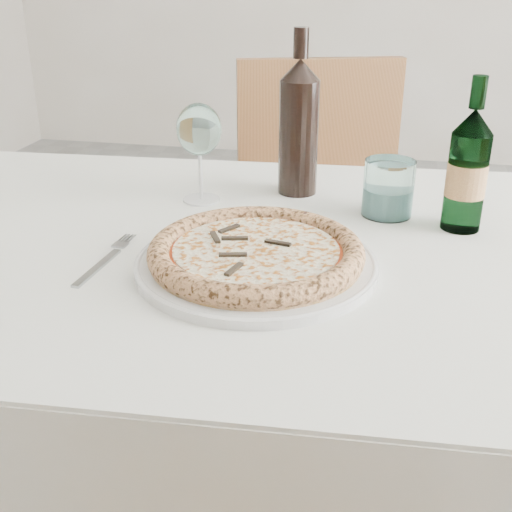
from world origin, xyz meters
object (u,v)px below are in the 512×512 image
(wine_glass, at_px, (199,132))
(pizza, at_px, (256,252))
(plate, at_px, (256,263))
(tumbler, at_px, (388,192))
(beer_bottle, at_px, (467,171))
(dining_table, at_px, (268,288))
(chair_far, at_px, (323,210))
(wine_bottle, at_px, (299,126))

(wine_glass, bearing_deg, pizza, -58.94)
(plate, height_order, tumbler, tumbler)
(wine_glass, height_order, beer_bottle, beer_bottle)
(beer_bottle, bearing_deg, dining_table, -157.76)
(wine_glass, relative_size, tumbler, 1.84)
(tumbler, bearing_deg, beer_bottle, -17.58)
(dining_table, height_order, pizza, pizza)
(pizza, bearing_deg, dining_table, 90.00)
(plate, xyz_separation_m, tumbler, (0.18, 0.26, 0.03))
(chair_far, height_order, tumbler, chair_far)
(dining_table, height_order, wine_bottle, wine_bottle)
(plate, distance_m, beer_bottle, 0.39)
(chair_far, bearing_deg, pizza, -90.91)
(dining_table, bearing_deg, beer_bottle, 22.24)
(plate, xyz_separation_m, pizza, (-0.00, -0.00, 0.02))
(wine_bottle, bearing_deg, pizza, -91.24)
(pizza, distance_m, wine_glass, 0.33)
(chair_far, relative_size, tumbler, 9.37)
(plate, bearing_deg, chair_far, 89.09)
(tumbler, height_order, wine_bottle, wine_bottle)
(wine_glass, bearing_deg, wine_bottle, 27.01)
(chair_far, relative_size, beer_bottle, 3.69)
(pizza, height_order, wine_bottle, wine_bottle)
(chair_far, height_order, pizza, chair_far)
(chair_far, height_order, wine_glass, wine_glass)
(plate, distance_m, pizza, 0.02)
(chair_far, bearing_deg, plate, -90.91)
(dining_table, relative_size, wine_bottle, 5.14)
(beer_bottle, bearing_deg, chair_far, 114.82)
(pizza, relative_size, beer_bottle, 1.25)
(dining_table, relative_size, beer_bottle, 6.24)
(tumbler, bearing_deg, chair_far, 105.89)
(plate, distance_m, wine_glass, 0.34)
(dining_table, xyz_separation_m, chair_far, (0.01, 0.76, -0.14))
(pizza, xyz_separation_m, wine_glass, (-0.16, 0.27, 0.10))
(beer_bottle, bearing_deg, pizza, -143.62)
(chair_far, distance_m, pizza, 0.89)
(pizza, bearing_deg, beer_bottle, 36.38)
(pizza, distance_m, tumbler, 0.32)
(plate, height_order, beer_bottle, beer_bottle)
(pizza, relative_size, wine_bottle, 1.03)
(pizza, bearing_deg, wine_bottle, 88.76)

